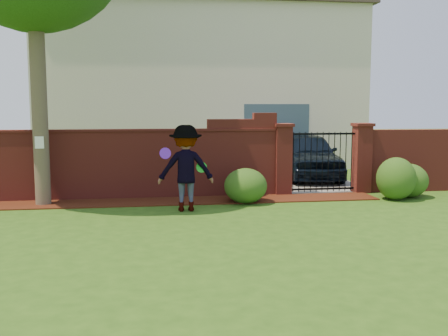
{
  "coord_description": "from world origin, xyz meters",
  "views": [
    {
      "loc": [
        -1.15,
        -9.29,
        2.35
      ],
      "look_at": [
        0.45,
        1.4,
        1.05
      ],
      "focal_mm": 41.77,
      "sensor_mm": 36.0,
      "label": 1
    }
  ],
  "objects": [
    {
      "name": "car",
      "position": [
        3.98,
        6.77,
        0.74
      ],
      "size": [
        2.09,
        4.49,
        1.49
      ],
      "primitive_type": "imported",
      "rotation": [
        0.0,
        0.0,
        -0.08
      ],
      "color": "black",
      "rests_on": "ground"
    },
    {
      "name": "brick_wall",
      "position": [
        -2.01,
        4.0,
        0.93
      ],
      "size": [
        8.7,
        0.31,
        2.16
      ],
      "color": "maroon",
      "rests_on": "ground"
    },
    {
      "name": "pillar_right",
      "position": [
        4.6,
        4.0,
        0.96
      ],
      "size": [
        0.5,
        0.5,
        1.88
      ],
      "color": "maroon",
      "rests_on": "ground"
    },
    {
      "name": "driveway",
      "position": [
        3.5,
        8.0,
        0.01
      ],
      "size": [
        3.2,
        8.0,
        0.01
      ],
      "primitive_type": "cube",
      "color": "slate",
      "rests_on": "ground"
    },
    {
      "name": "man",
      "position": [
        -0.3,
        2.19,
        0.96
      ],
      "size": [
        1.26,
        0.74,
        1.92
      ],
      "primitive_type": "imported",
      "rotation": [
        0.0,
        0.0,
        3.12
      ],
      "color": "gray",
      "rests_on": "ground"
    },
    {
      "name": "iron_gate",
      "position": [
        3.5,
        4.0,
        0.85
      ],
      "size": [
        1.78,
        0.03,
        1.6
      ],
      "color": "black",
      "rests_on": "ground"
    },
    {
      "name": "frisbee_purple",
      "position": [
        -0.75,
        2.0,
        1.32
      ],
      "size": [
        0.25,
        0.1,
        0.25
      ],
      "primitive_type": "cylinder",
      "rotation": [
        1.36,
        0.0,
        0.12
      ],
      "color": "#6C21CF",
      "rests_on": "man"
    },
    {
      "name": "shrub_right",
      "position": [
        5.5,
        3.09,
        0.43
      ],
      "size": [
        0.98,
        0.98,
        0.87
      ],
      "primitive_type": "ellipsoid",
      "color": "#1D4915",
      "rests_on": "ground"
    },
    {
      "name": "shrub_middle",
      "position": [
        5.0,
        2.8,
        0.53
      ],
      "size": [
        0.97,
        0.97,
        1.07
      ],
      "primitive_type": "ellipsoid",
      "color": "#1D4915",
      "rests_on": "ground"
    },
    {
      "name": "ground",
      "position": [
        0.0,
        0.0,
        -0.01
      ],
      "size": [
        80.0,
        80.0,
        0.01
      ],
      "primitive_type": "cube",
      "color": "#2A4E13",
      "rests_on": "ground"
    },
    {
      "name": "mulch_bed",
      "position": [
        -0.95,
        3.34,
        0.01
      ],
      "size": [
        11.1,
        1.08,
        0.03
      ],
      "primitive_type": "cube",
      "color": "#361409",
      "rests_on": "ground"
    },
    {
      "name": "paper_notice",
      "position": [
        -3.6,
        3.21,
        1.5
      ],
      "size": [
        0.2,
        0.01,
        0.28
      ],
      "primitive_type": "cube",
      "color": "white",
      "rests_on": "tree"
    },
    {
      "name": "frisbee_green",
      "position": [
        0.05,
        2.18,
        0.98
      ],
      "size": [
        0.24,
        0.07,
        0.24
      ],
      "primitive_type": "cylinder",
      "rotation": [
        1.43,
        0.0,
        0.05
      ],
      "color": "green",
      "rests_on": "man"
    },
    {
      "name": "house",
      "position": [
        1.0,
        12.0,
        3.16
      ],
      "size": [
        12.4,
        6.4,
        6.3
      ],
      "color": "beige",
      "rests_on": "ground"
    },
    {
      "name": "pillar_left",
      "position": [
        2.4,
        4.0,
        0.96
      ],
      "size": [
        0.5,
        0.5,
        1.88
      ],
      "color": "maroon",
      "rests_on": "ground"
    },
    {
      "name": "brick_wall_return",
      "position": [
        6.6,
        4.0,
        0.85
      ],
      "size": [
        4.0,
        0.25,
        1.7
      ],
      "primitive_type": "cube",
      "color": "maroon",
      "rests_on": "ground"
    },
    {
      "name": "shrub_left",
      "position": [
        1.19,
        2.9,
        0.42
      ],
      "size": [
        1.04,
        1.04,
        0.85
      ],
      "primitive_type": "ellipsoid",
      "color": "#1D4915",
      "rests_on": "ground"
    }
  ]
}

